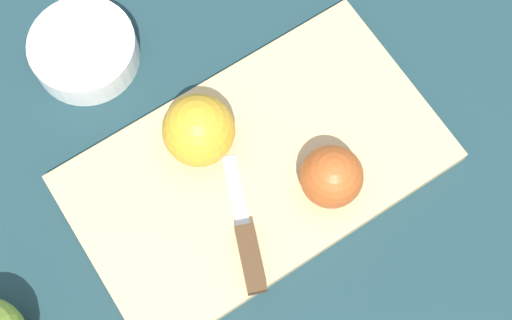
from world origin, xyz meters
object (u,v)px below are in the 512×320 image
Objects in this scene: apple_half_left at (331,177)px; apple_half_right at (199,130)px; knife at (249,252)px; bowl at (84,49)px.

apple_half_left is 0.86× the size of apple_half_right.
bowl is at bearing 26.92° from knife.
bowl is at bearing -87.11° from apple_half_left.
knife is at bearing 90.67° from bowl.
knife is at bearing -61.68° from apple_half_right.
apple_half_left is 0.54× the size of bowl.
bowl is (0.13, -0.32, -0.03)m from apple_half_left.
bowl is (0.00, -0.33, -0.00)m from knife.
knife is at bearing -15.95° from apple_half_left.
knife is (0.12, 0.01, -0.03)m from apple_half_left.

